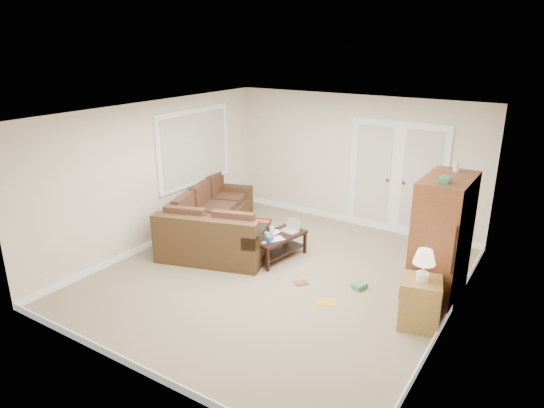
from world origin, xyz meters
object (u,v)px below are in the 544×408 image
Objects in this scene: tv_armoire at (442,238)px; side_cabinet at (420,299)px; coffee_table at (278,245)px; sectional_sofa at (213,226)px.

tv_armoire is 1.82× the size of side_cabinet.
sectional_sofa is at bearing -166.57° from coffee_table.
side_cabinet is at bearing -26.94° from sectional_sofa.
sectional_sofa is at bearing 155.82° from side_cabinet.
coffee_table is 2.67m from side_cabinet.
tv_armoire is 1.00m from side_cabinet.
tv_armoire reaches higher than sectional_sofa.
coffee_table is 1.03× the size of side_cabinet.
coffee_table is at bearing 149.36° from side_cabinet.
sectional_sofa is at bearing -176.66° from tv_armoire.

